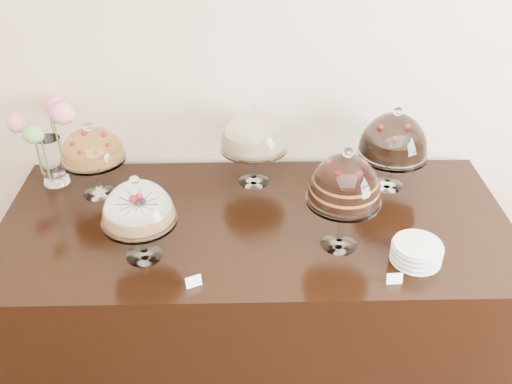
{
  "coord_description": "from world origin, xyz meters",
  "views": [
    {
      "loc": [
        -0.32,
        0.46,
        2.36
      ],
      "look_at": [
        -0.27,
        2.4,
        1.08
      ],
      "focal_mm": 40.0,
      "sensor_mm": 36.0,
      "label": 1
    }
  ],
  "objects_px": {
    "cake_stand_choco_layer": "(345,183)",
    "flower_vase": "(48,136)",
    "cake_stand_sugar_sponge": "(138,207)",
    "cake_stand_dark_choco": "(394,138)",
    "display_counter": "(256,297)",
    "plate_stack": "(416,252)",
    "cake_stand_fruit_tart": "(92,148)",
    "cake_stand_cheesecake": "(254,133)"
  },
  "relations": [
    {
      "from": "cake_stand_choco_layer",
      "to": "flower_vase",
      "type": "xyz_separation_m",
      "value": [
        -1.28,
        0.52,
        -0.06
      ]
    },
    {
      "from": "cake_stand_choco_layer",
      "to": "flower_vase",
      "type": "height_order",
      "value": "cake_stand_choco_layer"
    },
    {
      "from": "cake_stand_sugar_sponge",
      "to": "cake_stand_dark_choco",
      "type": "height_order",
      "value": "cake_stand_dark_choco"
    },
    {
      "from": "display_counter",
      "to": "plate_stack",
      "type": "distance_m",
      "value": 0.84
    },
    {
      "from": "cake_stand_fruit_tart",
      "to": "cake_stand_cheesecake",
      "type": "bearing_deg",
      "value": 6.87
    },
    {
      "from": "cake_stand_sugar_sponge",
      "to": "cake_stand_cheesecake",
      "type": "distance_m",
      "value": 0.7
    },
    {
      "from": "cake_stand_dark_choco",
      "to": "display_counter",
      "type": "bearing_deg",
      "value": -156.6
    },
    {
      "from": "cake_stand_sugar_sponge",
      "to": "cake_stand_fruit_tart",
      "type": "distance_m",
      "value": 0.53
    },
    {
      "from": "cake_stand_cheesecake",
      "to": "cake_stand_fruit_tart",
      "type": "distance_m",
      "value": 0.72
    },
    {
      "from": "cake_stand_fruit_tart",
      "to": "cake_stand_choco_layer",
      "type": "bearing_deg",
      "value": -21.1
    },
    {
      "from": "cake_stand_fruit_tart",
      "to": "flower_vase",
      "type": "height_order",
      "value": "flower_vase"
    },
    {
      "from": "display_counter",
      "to": "cake_stand_dark_choco",
      "type": "relative_size",
      "value": 5.49
    },
    {
      "from": "display_counter",
      "to": "cake_stand_cheesecake",
      "type": "relative_size",
      "value": 5.51
    },
    {
      "from": "cake_stand_cheesecake",
      "to": "cake_stand_dark_choco",
      "type": "distance_m",
      "value": 0.63
    },
    {
      "from": "display_counter",
      "to": "cake_stand_cheesecake",
      "type": "xyz_separation_m",
      "value": [
        -0.0,
        0.32,
        0.71
      ]
    },
    {
      "from": "cake_stand_sugar_sponge",
      "to": "flower_vase",
      "type": "bearing_deg",
      "value": 130.97
    },
    {
      "from": "cake_stand_cheesecake",
      "to": "plate_stack",
      "type": "bearing_deg",
      "value": -44.09
    },
    {
      "from": "cake_stand_cheesecake",
      "to": "flower_vase",
      "type": "distance_m",
      "value": 0.94
    },
    {
      "from": "cake_stand_choco_layer",
      "to": "flower_vase",
      "type": "relative_size",
      "value": 1.06
    },
    {
      "from": "cake_stand_choco_layer",
      "to": "cake_stand_sugar_sponge",
      "type": "bearing_deg",
      "value": -176.29
    },
    {
      "from": "display_counter",
      "to": "cake_stand_cheesecake",
      "type": "bearing_deg",
      "value": 90.38
    },
    {
      "from": "display_counter",
      "to": "plate_stack",
      "type": "relative_size",
      "value": 11.42
    },
    {
      "from": "cake_stand_dark_choco",
      "to": "cake_stand_fruit_tart",
      "type": "xyz_separation_m",
      "value": [
        -1.35,
        -0.04,
        -0.01
      ]
    },
    {
      "from": "flower_vase",
      "to": "plate_stack",
      "type": "xyz_separation_m",
      "value": [
        1.56,
        -0.62,
        -0.2
      ]
    },
    {
      "from": "display_counter",
      "to": "cake_stand_sugar_sponge",
      "type": "bearing_deg",
      "value": -153.4
    },
    {
      "from": "cake_stand_choco_layer",
      "to": "cake_stand_cheesecake",
      "type": "xyz_separation_m",
      "value": [
        -0.34,
        0.49,
        -0.04
      ]
    },
    {
      "from": "cake_stand_cheesecake",
      "to": "plate_stack",
      "type": "distance_m",
      "value": 0.89
    },
    {
      "from": "display_counter",
      "to": "plate_stack",
      "type": "bearing_deg",
      "value": -24.5
    },
    {
      "from": "cake_stand_sugar_sponge",
      "to": "flower_vase",
      "type": "distance_m",
      "value": 0.75
    },
    {
      "from": "plate_stack",
      "to": "cake_stand_sugar_sponge",
      "type": "bearing_deg",
      "value": 176.88
    },
    {
      "from": "cake_stand_cheesecake",
      "to": "plate_stack",
      "type": "xyz_separation_m",
      "value": [
        0.62,
        -0.6,
        -0.21
      ]
    },
    {
      "from": "cake_stand_sugar_sponge",
      "to": "flower_vase",
      "type": "xyz_separation_m",
      "value": [
        -0.49,
        0.57,
        0.01
      ]
    },
    {
      "from": "plate_stack",
      "to": "cake_stand_fruit_tart",
      "type": "bearing_deg",
      "value": 158.92
    },
    {
      "from": "cake_stand_cheesecake",
      "to": "plate_stack",
      "type": "height_order",
      "value": "cake_stand_cheesecake"
    },
    {
      "from": "display_counter",
      "to": "cake_stand_dark_choco",
      "type": "height_order",
      "value": "cake_stand_dark_choco"
    },
    {
      "from": "cake_stand_sugar_sponge",
      "to": "cake_stand_fruit_tart",
      "type": "relative_size",
      "value": 1.02
    },
    {
      "from": "cake_stand_choco_layer",
      "to": "cake_stand_cheesecake",
      "type": "distance_m",
      "value": 0.6
    },
    {
      "from": "cake_stand_cheesecake",
      "to": "flower_vase",
      "type": "bearing_deg",
      "value": 178.61
    },
    {
      "from": "display_counter",
      "to": "plate_stack",
      "type": "height_order",
      "value": "plate_stack"
    },
    {
      "from": "cake_stand_sugar_sponge",
      "to": "display_counter",
      "type": "bearing_deg",
      "value": 26.6
    },
    {
      "from": "cake_stand_dark_choco",
      "to": "plate_stack",
      "type": "relative_size",
      "value": 2.08
    },
    {
      "from": "display_counter",
      "to": "cake_stand_fruit_tart",
      "type": "bearing_deg",
      "value": 162.01
    }
  ]
}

